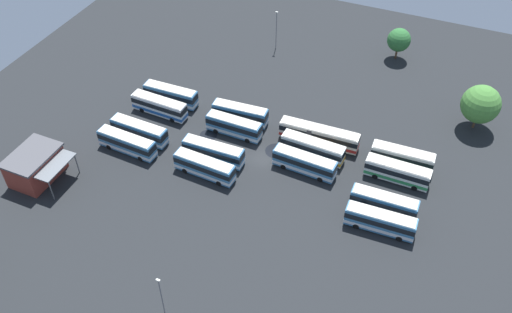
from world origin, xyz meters
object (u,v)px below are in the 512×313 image
(bus_row0_slot1, at_px, (139,131))
(maintenance_shelter, at_px, (43,162))
(bus_row1_slot4, at_px, (240,114))
(bus_row2_slot4, at_px, (319,135))
(bus_row2_slot3, at_px, (313,148))
(bus_row1_slot3, at_px, (234,126))
(tree_northwest, at_px, (481,104))
(bus_row1_slot0, at_px, (205,167))
(bus_row0_slot4, at_px, (171,95))
(lamp_post_mid_lot, at_px, (276,29))
(bus_row0_slot3, at_px, (159,106))
(tree_south_edge, at_px, (399,40))
(bus_row3_slot0, at_px, (380,221))
(bus_row0_slot0, at_px, (127,143))
(bus_row3_slot3, at_px, (398,172))
(bus_row2_slot2, at_px, (305,163))
(bus_row1_slot1, at_px, (213,152))
(bus_row3_slot4, at_px, (402,157))
(depot_building, at_px, (35,165))
(bus_row3_slot1, at_px, (384,203))
(lamp_post_far_corner, at_px, (161,295))

(bus_row0_slot1, bearing_deg, maintenance_shelter, -120.03)
(bus_row1_slot4, bearing_deg, bus_row2_slot4, -0.01)
(bus_row2_slot3, bearing_deg, bus_row1_slot3, -179.74)
(tree_northwest, bearing_deg, bus_row1_slot0, -142.35)
(bus_row0_slot4, relative_size, lamp_post_mid_lot, 1.21)
(bus_row0_slot3, relative_size, tree_south_edge, 1.59)
(bus_row1_slot4, relative_size, bus_row3_slot0, 0.98)
(bus_row0_slot0, bearing_deg, bus_row3_slot3, 14.39)
(bus_row1_slot4, height_order, tree_south_edge, tree_south_edge)
(bus_row3_slot0, bearing_deg, bus_row0_slot0, -179.99)
(bus_row1_slot3, relative_size, bus_row2_slot2, 0.94)
(bus_row0_slot4, bearing_deg, bus_row1_slot1, -37.44)
(bus_row2_slot2, bearing_deg, tree_northwest, 43.10)
(bus_row0_slot1, xyz_separation_m, tree_northwest, (55.92, 27.64, 3.54))
(tree_northwest, bearing_deg, maintenance_shelter, -146.49)
(tree_south_edge, bearing_deg, bus_row0_slot4, -138.19)
(bus_row2_slot4, bearing_deg, bus_row2_slot3, -87.55)
(bus_row0_slot4, bearing_deg, maintenance_shelter, -107.68)
(bus_row0_slot1, relative_size, bus_row2_slot2, 0.99)
(bus_row0_slot0, distance_m, tree_northwest, 64.41)
(bus_row3_slot4, relative_size, depot_building, 1.19)
(bus_row3_slot1, height_order, maintenance_shelter, maintenance_shelter)
(lamp_post_far_corner, bearing_deg, bus_row0_slot0, 130.92)
(tree_south_edge, bearing_deg, bus_row0_slot3, -135.14)
(bus_row2_slot4, distance_m, bus_row3_slot4, 15.18)
(bus_row0_slot3, xyz_separation_m, bus_row3_slot0, (46.04, -11.59, -0.00))
(bus_row2_slot2, bearing_deg, bus_row3_slot1, -14.34)
(bus_row2_slot3, xyz_separation_m, bus_row3_slot0, (15.03, -11.81, -0.00))
(bus_row1_slot1, height_order, bus_row3_slot4, same)
(bus_row3_slot1, distance_m, depot_building, 58.14)
(bus_row0_slot0, bearing_deg, bus_row0_slot4, 89.87)
(bus_row1_slot1, distance_m, lamp_post_far_corner, 31.08)
(bus_row0_slot1, bearing_deg, bus_row3_slot1, 0.17)
(bus_row3_slot1, xyz_separation_m, tree_south_edge, (-8.13, 45.05, 2.69))
(bus_row3_slot4, bearing_deg, bus_row3_slot0, -89.96)
(bus_row0_slot4, height_order, bus_row3_slot0, same)
(bus_row0_slot1, xyz_separation_m, bus_row0_slot4, (-0.17, 11.83, -0.00))
(bus_row2_slot2, bearing_deg, bus_row2_slot4, 90.68)
(bus_row1_slot3, bearing_deg, bus_row3_slot3, 0.04)
(bus_row0_slot3, height_order, lamp_post_mid_lot, lamp_post_mid_lot)
(bus_row0_slot4, distance_m, tree_south_edge, 50.11)
(bus_row0_slot1, bearing_deg, depot_building, -125.08)
(bus_row3_slot3, distance_m, tree_northwest, 22.43)
(bus_row1_slot3, height_order, bus_row3_slot4, same)
(bus_row3_slot0, height_order, tree_northwest, tree_northwest)
(depot_building, height_order, tree_south_edge, tree_south_edge)
(maintenance_shelter, bearing_deg, bus_row0_slot0, 53.14)
(bus_row1_slot0, relative_size, bus_row2_slot4, 0.75)
(bus_row2_slot4, bearing_deg, bus_row1_slot1, -143.24)
(bus_row3_slot0, distance_m, lamp_post_far_corner, 35.02)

